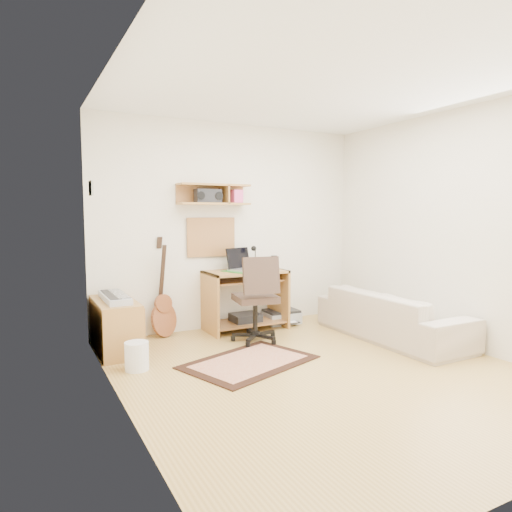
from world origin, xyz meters
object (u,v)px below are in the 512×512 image
desk (245,300)px  sofa (392,307)px  printer (281,317)px  task_chair (255,298)px  cabinet (115,326)px

desk → sofa: bearing=-41.7°
printer → sofa: 1.49m
sofa → printer: bearing=31.2°
task_chair → cabinet: (-1.49, 0.37, -0.23)m
sofa → desk: bearing=48.3°
desk → printer: (0.57, 0.07, -0.29)m
desk → sofa: (1.33, -1.18, -0.00)m
cabinet → sofa: (2.96, -1.01, 0.10)m
cabinet → printer: cabinet is taller
cabinet → printer: size_ratio=2.00×
desk → printer: size_ratio=2.22×
printer → desk: bearing=-170.5°
desk → sofa: 1.78m
cabinet → sofa: 3.13m
printer → cabinet: bearing=-170.9°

